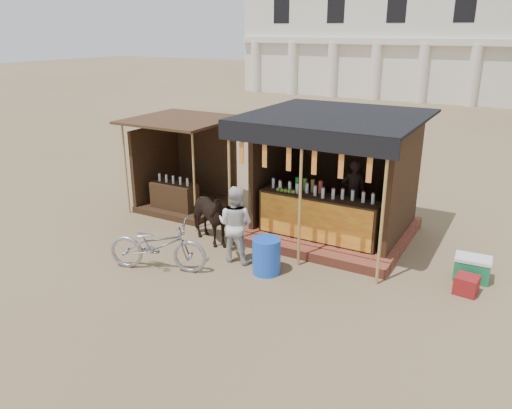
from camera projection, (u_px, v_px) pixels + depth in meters
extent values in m
plane|color=#846B4C|center=(214.00, 286.00, 9.21)|extent=(120.00, 120.00, 0.00)
cube|color=#9A4732|center=(334.00, 228.00, 11.58)|extent=(3.40, 2.80, 0.22)
cube|color=#9A4732|center=(306.00, 253.00, 10.31)|extent=(3.40, 0.35, 0.20)
cube|color=#382414|center=(319.00, 217.00, 10.61)|extent=(2.60, 0.55, 0.95)
cube|color=#CE5618|center=(313.00, 221.00, 10.37)|extent=(2.50, 0.02, 0.88)
cube|color=#382414|center=(355.00, 159.00, 12.15)|extent=(3.00, 0.12, 2.50)
cube|color=#382414|center=(277.00, 163.00, 11.82)|extent=(0.12, 2.50, 2.50)
cube|color=#382414|center=(404.00, 181.00, 10.43)|extent=(0.12, 2.50, 2.50)
cube|color=black|center=(337.00, 115.00, 10.54)|extent=(3.60, 3.60, 0.06)
cube|color=black|center=(301.00, 139.00, 9.13)|extent=(3.60, 0.06, 0.36)
cylinder|color=tan|center=(230.00, 188.00, 10.30)|extent=(0.06, 0.06, 2.75)
cylinder|color=tan|center=(300.00, 200.00, 9.56)|extent=(0.06, 0.06, 2.75)
cylinder|color=tan|center=(382.00, 215.00, 8.82)|extent=(0.06, 0.06, 2.75)
cube|color=red|center=(242.00, 151.00, 9.88)|extent=(0.10, 0.02, 0.55)
cube|color=red|center=(265.00, 154.00, 9.64)|extent=(0.10, 0.02, 0.55)
cube|color=red|center=(289.00, 157.00, 9.40)|extent=(0.10, 0.02, 0.55)
cube|color=red|center=(314.00, 160.00, 9.16)|extent=(0.10, 0.02, 0.55)
cube|color=red|center=(341.00, 164.00, 8.92)|extent=(0.10, 0.02, 0.55)
cube|color=red|center=(369.00, 168.00, 8.68)|extent=(0.10, 0.02, 0.55)
imported|color=black|center=(353.00, 193.00, 11.19)|extent=(0.66, 0.55, 1.55)
cube|color=#382414|center=(187.00, 205.00, 13.20)|extent=(2.00, 2.00, 0.15)
cube|color=#382414|center=(206.00, 161.00, 13.65)|extent=(1.90, 0.10, 2.10)
cube|color=#382414|center=(157.00, 165.00, 13.31)|extent=(0.10, 1.90, 2.10)
cube|color=#472D19|center=(180.00, 120.00, 12.36)|extent=(2.40, 2.40, 0.06)
cylinder|color=tan|center=(126.00, 169.00, 12.46)|extent=(0.05, 0.05, 2.35)
cylinder|color=tan|center=(194.00, 181.00, 11.48)|extent=(0.05, 0.05, 2.35)
cube|color=#382414|center=(175.00, 199.00, 12.68)|extent=(1.20, 0.50, 0.80)
imported|color=black|center=(206.00, 216.00, 10.86)|extent=(1.63, 1.20, 1.26)
imported|color=#9897A0|center=(158.00, 245.00, 9.67)|extent=(2.07, 1.31, 1.03)
imported|color=silver|center=(235.00, 224.00, 9.97)|extent=(0.80, 0.63, 1.58)
cylinder|color=blue|center=(266.00, 256.00, 9.59)|extent=(0.58, 0.58, 0.71)
cube|color=maroon|center=(466.00, 285.00, 8.90)|extent=(0.42, 0.42, 0.33)
cube|color=#1A7645|center=(472.00, 270.00, 9.38)|extent=(0.65, 0.46, 0.40)
cube|color=white|center=(474.00, 259.00, 9.30)|extent=(0.67, 0.48, 0.06)
cube|color=silver|center=(438.00, 36.00, 33.43)|extent=(26.00, 7.00, 8.00)
cube|color=silver|center=(426.00, 42.00, 30.57)|extent=(26.00, 0.50, 0.40)
cylinder|color=silver|center=(256.00, 67.00, 36.76)|extent=(0.70, 0.70, 3.60)
cylinder|color=silver|center=(293.00, 68.00, 35.38)|extent=(0.70, 0.70, 3.60)
cylinder|color=silver|center=(332.00, 70.00, 33.99)|extent=(0.70, 0.70, 3.60)
cylinder|color=silver|center=(375.00, 72.00, 32.60)|extent=(0.70, 0.70, 3.60)
cylinder|color=silver|center=(422.00, 74.00, 31.21)|extent=(0.70, 0.70, 3.60)
cylinder|color=silver|center=(474.00, 76.00, 29.82)|extent=(0.70, 0.70, 3.60)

